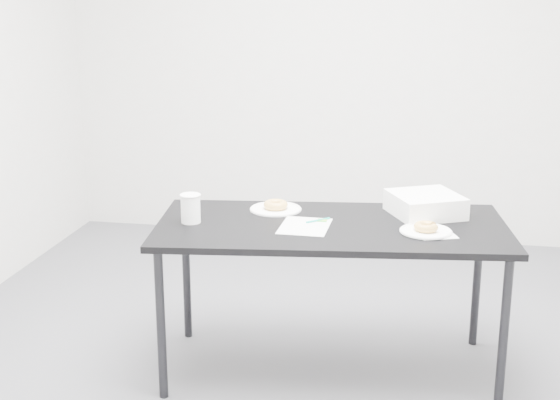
% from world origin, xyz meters
% --- Properties ---
extents(floor, '(4.00, 4.00, 0.00)m').
position_xyz_m(floor, '(0.00, 0.00, 0.00)').
color(floor, '#4F5055').
rests_on(floor, ground).
extents(wall_back, '(4.00, 0.02, 2.70)m').
position_xyz_m(wall_back, '(0.00, 2.00, 1.35)').
color(wall_back, silver).
rests_on(wall_back, floor).
extents(table, '(1.71, 0.95, 0.75)m').
position_xyz_m(table, '(0.18, -0.12, 0.69)').
color(table, black).
rests_on(table, floor).
extents(scorecard, '(0.23, 0.29, 0.00)m').
position_xyz_m(scorecard, '(0.06, -0.18, 0.75)').
color(scorecard, silver).
rests_on(scorecard, table).
extents(logo_patch, '(0.05, 0.05, 0.00)m').
position_xyz_m(logo_patch, '(0.13, -0.08, 0.75)').
color(logo_patch, green).
rests_on(logo_patch, scorecard).
extents(pen, '(0.10, 0.09, 0.01)m').
position_xyz_m(pen, '(0.11, -0.09, 0.75)').
color(pen, '#0E9A8A').
rests_on(pen, scorecard).
extents(napkin, '(0.21, 0.21, 0.00)m').
position_xyz_m(napkin, '(0.65, -0.19, 0.75)').
color(napkin, silver).
rests_on(napkin, table).
extents(plate_near, '(0.24, 0.24, 0.01)m').
position_xyz_m(plate_near, '(0.61, -0.18, 0.75)').
color(plate_near, white).
rests_on(plate_near, napkin).
extents(donut_near, '(0.13, 0.13, 0.04)m').
position_xyz_m(donut_near, '(0.61, -0.18, 0.77)').
color(donut_near, '#C48E3E').
rests_on(donut_near, plate_near).
extents(plate_far, '(0.26, 0.26, 0.01)m').
position_xyz_m(plate_far, '(-0.12, 0.06, 0.75)').
color(plate_far, white).
rests_on(plate_far, table).
extents(donut_far, '(0.14, 0.14, 0.04)m').
position_xyz_m(donut_far, '(-0.12, 0.06, 0.77)').
color(donut_far, '#C48E3E').
rests_on(donut_far, plate_far).
extents(coffee_cup, '(0.09, 0.09, 0.14)m').
position_xyz_m(coffee_cup, '(-0.48, -0.21, 0.81)').
color(coffee_cup, white).
rests_on(coffee_cup, table).
extents(cup_lid, '(0.09, 0.09, 0.01)m').
position_xyz_m(cup_lid, '(0.47, 0.24, 0.75)').
color(cup_lid, silver).
rests_on(cup_lid, table).
extents(bakery_box, '(0.41, 0.41, 0.10)m').
position_xyz_m(bakery_box, '(0.61, 0.11, 0.80)').
color(bakery_box, white).
rests_on(bakery_box, table).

